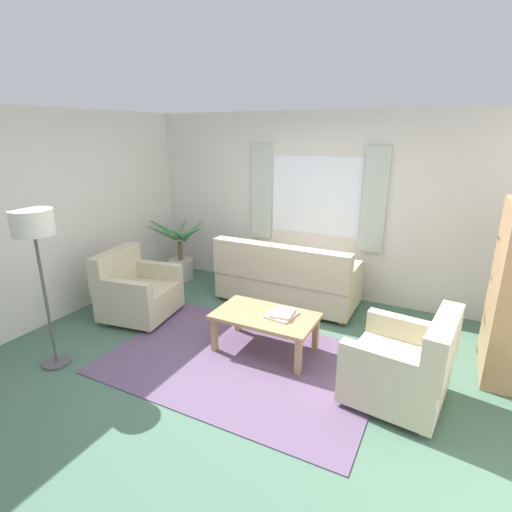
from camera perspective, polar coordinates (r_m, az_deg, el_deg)
name	(u,v)px	position (r m, az deg, el deg)	size (l,w,h in m)	color
ground_plane	(241,362)	(4.30, -2.23, -15.08)	(6.24, 6.24, 0.00)	#476B56
wall_back	(316,206)	(5.79, 8.70, 7.23)	(5.32, 0.12, 2.60)	silver
wall_left	(54,217)	(5.55, -27.22, 5.03)	(0.12, 4.40, 2.60)	silver
window_with_curtains	(315,196)	(5.69, 8.50, 8.58)	(1.98, 0.07, 1.40)	white
area_rug	(241,361)	(4.30, -2.23, -15.01)	(2.77, 1.87, 0.01)	#604C6B
couch	(286,280)	(5.46, 4.35, -3.43)	(1.90, 0.82, 0.92)	#BCB293
armchair_left	(136,291)	(5.33, -17.01, -4.89)	(0.94, 0.95, 0.88)	#BCB293
armchair_right	(405,366)	(3.82, 20.73, -14.68)	(0.91, 0.93, 0.88)	#BCB293
coffee_table	(265,319)	(4.31, 1.34, -9.14)	(1.10, 0.64, 0.44)	#A87F56
book_stack_on_table	(282,314)	(4.26, 3.84, -8.37)	(0.31, 0.35, 0.05)	beige
potted_plant	(180,254)	(6.48, -11.00, 0.30)	(1.19, 1.07, 1.06)	#B7B2A8
bookshelf	(507,290)	(4.47, 32.60, -4.14)	(0.30, 0.94, 1.72)	#A87F56
standing_lamp	(34,234)	(4.25, -29.42, 2.74)	(0.38, 0.38, 1.63)	#4C4C51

